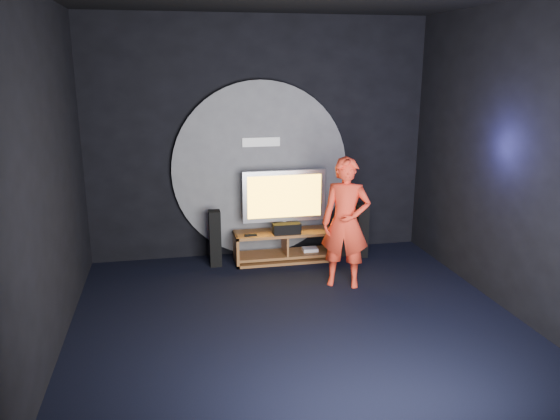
% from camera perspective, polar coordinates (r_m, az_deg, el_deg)
% --- Properties ---
extents(floor, '(5.00, 5.00, 0.00)m').
position_cam_1_polar(floor, '(6.22, 1.95, -11.88)').
color(floor, black).
rests_on(floor, ground).
extents(back_wall, '(5.00, 0.04, 3.50)m').
position_cam_1_polar(back_wall, '(8.07, -2.13, 7.43)').
color(back_wall, black).
rests_on(back_wall, ground).
extents(front_wall, '(5.00, 0.04, 3.50)m').
position_cam_1_polar(front_wall, '(3.35, 12.29, -3.83)').
color(front_wall, black).
rests_on(front_wall, ground).
extents(left_wall, '(0.04, 5.00, 3.50)m').
position_cam_1_polar(left_wall, '(5.62, -23.55, 2.85)').
color(left_wall, black).
rests_on(left_wall, ground).
extents(right_wall, '(0.04, 5.00, 3.50)m').
position_cam_1_polar(right_wall, '(6.69, 23.48, 4.63)').
color(right_wall, black).
rests_on(right_wall, ground).
extents(wall_disc_panel, '(2.60, 0.11, 2.60)m').
position_cam_1_polar(wall_disc_panel, '(8.08, -2.03, 4.23)').
color(wall_disc_panel, '#515156').
rests_on(wall_disc_panel, ground).
extents(media_console, '(1.49, 0.45, 0.45)m').
position_cam_1_polar(media_console, '(8.05, 0.57, -3.98)').
color(media_console, brown).
rests_on(media_console, ground).
extents(tv, '(1.21, 0.22, 0.89)m').
position_cam_1_polar(tv, '(7.90, 0.44, 1.28)').
color(tv, silver).
rests_on(tv, media_console).
extents(center_speaker, '(0.40, 0.15, 0.15)m').
position_cam_1_polar(center_speaker, '(7.84, 0.71, -1.96)').
color(center_speaker, black).
rests_on(center_speaker, media_console).
extents(remote, '(0.18, 0.05, 0.02)m').
position_cam_1_polar(remote, '(7.76, -3.09, -2.65)').
color(remote, black).
rests_on(remote, media_console).
extents(tower_speaker_left, '(0.16, 0.18, 0.82)m').
position_cam_1_polar(tower_speaker_left, '(7.84, -6.80, -2.96)').
color(tower_speaker_left, black).
rests_on(tower_speaker_left, ground).
extents(tower_speaker_right, '(0.16, 0.18, 0.82)m').
position_cam_1_polar(tower_speaker_right, '(8.24, 8.53, -2.13)').
color(tower_speaker_right, black).
rests_on(tower_speaker_right, ground).
extents(subwoofer, '(0.32, 0.32, 0.35)m').
position_cam_1_polar(subwoofer, '(8.39, 6.01, -3.38)').
color(subwoofer, black).
rests_on(subwoofer, ground).
extents(player, '(0.73, 0.61, 1.69)m').
position_cam_1_polar(player, '(7.03, 6.87, -1.35)').
color(player, red).
rests_on(player, ground).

